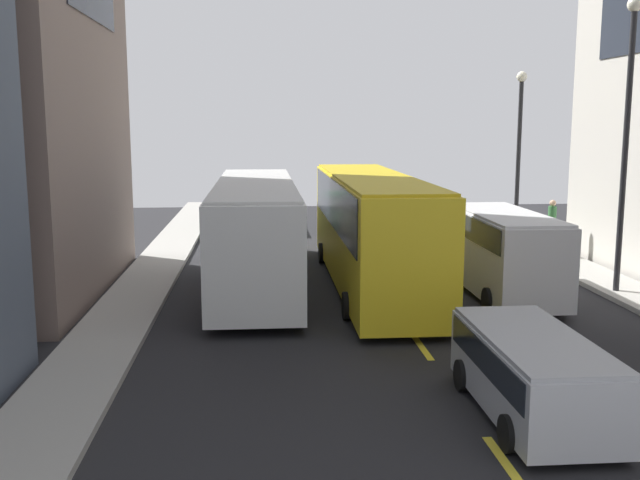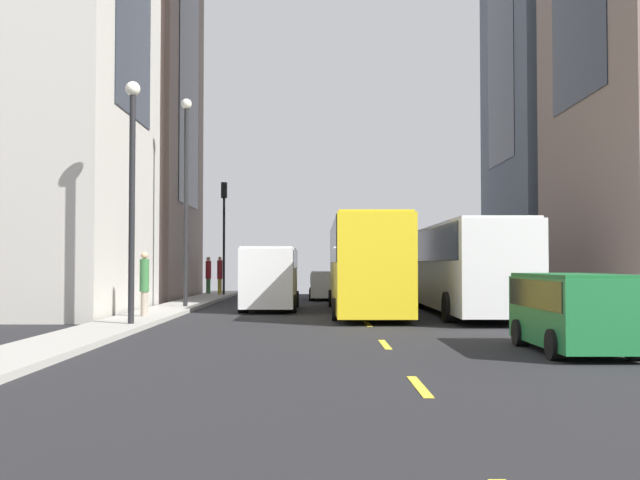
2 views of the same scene
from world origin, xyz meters
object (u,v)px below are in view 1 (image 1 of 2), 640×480
(streetcar_yellow, at_px, (371,221))
(car_green_1, at_px, (257,209))
(city_bus_white, at_px, (256,223))
(delivery_van_white, at_px, (504,248))
(car_silver_0, at_px, (533,369))
(pedestrian_walking_far, at_px, (552,226))

(streetcar_yellow, height_order, car_green_1, streetcar_yellow)
(city_bus_white, distance_m, streetcar_yellow, 3.78)
(delivery_van_white, distance_m, car_silver_0, 9.33)
(streetcar_yellow, bearing_deg, pedestrian_walking_far, 27.68)
(car_silver_0, height_order, pedestrian_walking_far, pedestrian_walking_far)
(car_silver_0, distance_m, pedestrian_walking_far, 16.09)
(car_silver_0, xyz_separation_m, car_green_1, (-4.99, 23.75, 0.11))
(delivery_van_white, xyz_separation_m, pedestrian_walking_far, (3.87, 5.80, -0.19))
(city_bus_white, height_order, delivery_van_white, city_bus_white)
(streetcar_yellow, distance_m, car_silver_0, 10.90)
(city_bus_white, height_order, streetcar_yellow, streetcar_yellow)
(city_bus_white, relative_size, car_green_1, 3.11)
(city_bus_white, bearing_deg, pedestrian_walking_far, 15.89)
(city_bus_white, height_order, car_silver_0, city_bus_white)
(city_bus_white, height_order, pedestrian_walking_far, city_bus_white)
(streetcar_yellow, relative_size, car_green_1, 3.12)
(delivery_van_white, xyz_separation_m, car_green_1, (-7.48, 14.78, -0.52))
(delivery_van_white, distance_m, car_green_1, 16.58)
(car_silver_0, relative_size, pedestrian_walking_far, 2.03)
(city_bus_white, relative_size, streetcar_yellow, 1.00)
(car_silver_0, bearing_deg, pedestrian_walking_far, 66.69)
(streetcar_yellow, xyz_separation_m, car_silver_0, (1.30, -10.75, -1.24))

